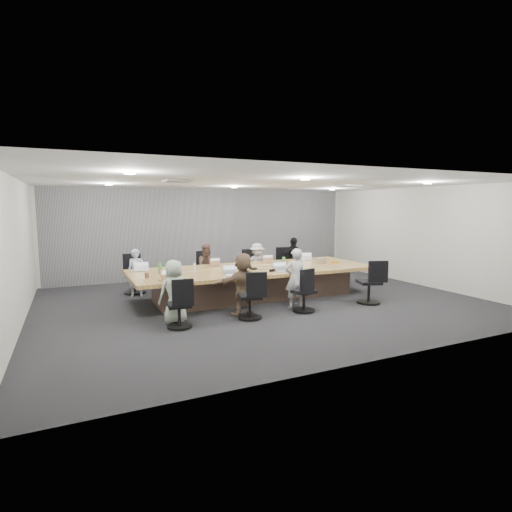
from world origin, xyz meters
name	(u,v)px	position (x,y,z in m)	size (l,w,h in m)	color
floor	(263,301)	(0.00, 0.00, 0.00)	(10.00, 8.00, 0.00)	#242528
ceiling	(263,183)	(0.00, 0.00, 2.80)	(10.00, 8.00, 0.00)	white
wall_back	(209,233)	(0.00, 4.00, 1.40)	(10.00, 2.80, 0.00)	beige
wall_front	(385,266)	(0.00, -4.00, 1.40)	(10.00, 2.80, 0.00)	beige
wall_left	(16,254)	(-5.00, 0.00, 1.40)	(8.00, 2.80, 0.00)	beige
wall_right	(420,236)	(5.00, 0.00, 1.40)	(8.00, 2.80, 0.00)	beige
curtain	(210,233)	(0.00, 3.92, 1.40)	(9.80, 0.04, 2.80)	gray
conference_table	(254,281)	(0.00, 0.50, 0.40)	(6.00, 2.20, 0.74)	#4E392F
chair_0	(135,278)	(-2.63, 2.20, 0.42)	(0.57, 0.57, 0.84)	black
chair_1	(204,273)	(-0.77, 2.20, 0.41)	(0.55, 0.55, 0.82)	black
chair_2	(252,270)	(0.71, 2.20, 0.39)	(0.53, 0.53, 0.79)	black
chair_3	(287,267)	(1.90, 2.20, 0.40)	(0.54, 0.54, 0.80)	black
chair_4	(179,309)	(-2.33, -1.20, 0.36)	(0.49, 0.49, 0.73)	black
chair_5	(250,300)	(-0.88, -1.20, 0.38)	(0.52, 0.52, 0.76)	black
chair_6	(304,295)	(0.39, -1.20, 0.37)	(0.49, 0.49, 0.73)	black
chair_7	(369,286)	(2.16, -1.20, 0.42)	(0.57, 0.57, 0.84)	black
person_0	(136,273)	(-2.63, 1.85, 0.60)	(0.44, 0.29, 1.20)	#A1ACC7
laptop_0	(140,270)	(-2.63, 1.30, 0.75)	(0.32, 0.22, 0.02)	#B2B2B7
person_1	(208,267)	(-0.77, 1.85, 0.63)	(0.61, 0.47, 1.25)	#4F3832
laptop_1	(214,265)	(-0.77, 1.30, 0.75)	(0.29, 0.20, 0.02)	#8C6647
person_2	(257,264)	(0.71, 1.85, 0.60)	(0.78, 0.45, 1.21)	#AAABAA
laptop_2	(266,262)	(0.71, 1.30, 0.75)	(0.33, 0.22, 0.02)	#8C6647
person_3	(293,260)	(1.90, 1.85, 0.67)	(0.79, 0.33, 1.34)	black
laptop_3	(303,259)	(1.90, 1.30, 0.75)	(0.33, 0.23, 0.02)	#B2B2B7
person_4	(174,292)	(-2.33, -0.85, 0.62)	(0.61, 0.39, 1.24)	#9BAA98
laptop_4	(168,280)	(-2.33, -0.30, 0.75)	(0.32, 0.22, 0.02)	#8C6647
person_5	(243,284)	(-0.88, -0.85, 0.65)	(1.21, 0.39, 1.31)	brown
laptop_5	(233,275)	(-0.88, -0.30, 0.75)	(0.35, 0.24, 0.02)	#B2B2B7
person_6	(296,278)	(0.39, -0.85, 0.67)	(0.49, 0.32, 1.34)	#B3B2B4
laptop_6	(284,271)	(0.39, -0.30, 0.75)	(0.34, 0.24, 0.02)	#B2B2B7
bottle_green_left	(160,268)	(-2.28, 0.69, 0.87)	(0.07, 0.07, 0.26)	#3F903D
bottle_green_right	(284,262)	(0.66, 0.20, 0.88)	(0.08, 0.08, 0.27)	#3F903D
bottle_clear	(195,267)	(-1.50, 0.58, 0.84)	(0.06, 0.06, 0.20)	silver
cup_white_far	(235,266)	(-0.42, 0.73, 0.79)	(0.08, 0.08, 0.10)	white
cup_white_near	(303,261)	(1.54, 0.74, 0.79)	(0.08, 0.08, 0.10)	white
mug_brown	(147,275)	(-2.65, 0.24, 0.79)	(0.09, 0.09, 0.11)	brown
mic_left	(241,269)	(-0.39, 0.39, 0.76)	(0.16, 0.11, 0.03)	black
mic_right	(253,269)	(-0.10, 0.33, 0.76)	(0.16, 0.11, 0.03)	black
stapler	(272,270)	(0.14, -0.19, 0.77)	(0.16, 0.04, 0.06)	black
canvas_bag	(321,260)	(1.99, 0.54, 0.81)	(0.26, 0.16, 0.14)	gray
snack_packet	(335,262)	(2.35, 0.39, 0.76)	(0.18, 0.12, 0.04)	orange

